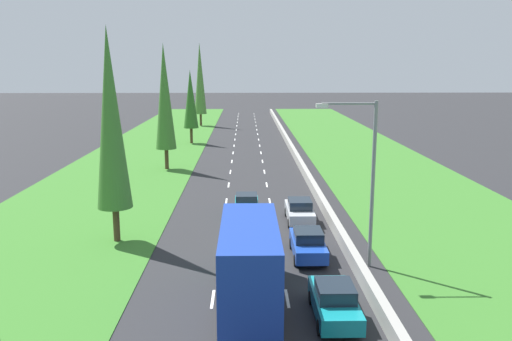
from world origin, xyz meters
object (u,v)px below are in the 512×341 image
object	(u,v)px
blue_sedan_right_lane	(308,243)
silver_sedan_right_lane	(300,211)
white_sedan_centre_lane	(250,232)
street_light_mast	(367,172)
teal_hatchback_centre_lane	(247,205)
poplar_tree_second	(111,119)
poplar_tree_fifth	(200,79)
blue_box_truck_centre_lane	(249,262)
poplar_tree_third	(165,97)
teal_sedan_right_lane	(334,301)
poplar_tree_fourth	(191,99)

from	to	relation	value
blue_sedan_right_lane	silver_sedan_right_lane	world-z (taller)	same
white_sedan_centre_lane	street_light_mast	distance (m)	8.34
teal_hatchback_centre_lane	poplar_tree_second	world-z (taller)	poplar_tree_second
poplar_tree_fifth	blue_box_truck_centre_lane	bearing A→B (deg)	-83.58
blue_sedan_right_lane	poplar_tree_second	distance (m)	13.75
blue_box_truck_centre_lane	poplar_tree_fifth	world-z (taller)	poplar_tree_fifth
silver_sedan_right_lane	poplar_tree_third	bearing A→B (deg)	122.00
teal_hatchback_centre_lane	poplar_tree_third	distance (m)	20.84
white_sedan_centre_lane	silver_sedan_right_lane	xyz separation A→B (m)	(3.50, 4.82, 0.00)
poplar_tree_third	street_light_mast	world-z (taller)	poplar_tree_third
teal_sedan_right_lane	poplar_tree_fifth	world-z (taller)	poplar_tree_fifth
blue_box_truck_centre_lane	poplar_tree_fifth	xyz separation A→B (m)	(-8.24, 73.17, 6.24)
silver_sedan_right_lane	blue_sedan_right_lane	bearing A→B (deg)	-91.87
blue_box_truck_centre_lane	silver_sedan_right_lane	xyz separation A→B (m)	(3.61, 13.28, -1.37)
blue_sedan_right_lane	street_light_mast	bearing A→B (deg)	-27.52
blue_box_truck_centre_lane	street_light_mast	size ratio (longest dim) A/B	1.04
blue_sedan_right_lane	blue_box_truck_centre_lane	bearing A→B (deg)	-117.88
teal_sedan_right_lane	poplar_tree_third	world-z (taller)	poplar_tree_third
silver_sedan_right_lane	street_light_mast	world-z (taller)	street_light_mast
poplar_tree_third	white_sedan_centre_lane	bearing A→B (deg)	-70.44
teal_sedan_right_lane	poplar_tree_fourth	bearing A→B (deg)	102.27
teal_sedan_right_lane	silver_sedan_right_lane	bearing A→B (deg)	90.16
poplar_tree_fifth	street_light_mast	world-z (taller)	poplar_tree_fifth
teal_hatchback_centre_lane	poplar_tree_fourth	size ratio (longest dim) A/B	0.38
blue_sedan_right_lane	poplar_tree_third	distance (m)	29.55
poplar_tree_third	poplar_tree_fifth	world-z (taller)	poplar_tree_fifth
poplar_tree_second	teal_sedan_right_lane	bearing A→B (deg)	-41.55
poplar_tree_fourth	street_light_mast	world-z (taller)	poplar_tree_fourth
white_sedan_centre_lane	poplar_tree_fourth	world-z (taller)	poplar_tree_fourth
teal_sedan_right_lane	silver_sedan_right_lane	xyz separation A→B (m)	(-0.04, 14.38, 0.00)
poplar_tree_fourth	street_light_mast	size ratio (longest dim) A/B	1.14
teal_hatchback_centre_lane	blue_sedan_right_lane	bearing A→B (deg)	-67.39
poplar_tree_second	poplar_tree_fourth	xyz separation A→B (m)	(0.44, 41.87, -1.45)
blue_box_truck_centre_lane	poplar_tree_fifth	distance (m)	73.90
teal_sedan_right_lane	poplar_tree_fourth	world-z (taller)	poplar_tree_fourth
white_sedan_centre_lane	street_light_mast	size ratio (longest dim) A/B	0.50
silver_sedan_right_lane	poplar_tree_third	world-z (taller)	poplar_tree_third
street_light_mast	poplar_tree_second	bearing A→B (deg)	162.76
white_sedan_centre_lane	poplar_tree_second	distance (m)	10.77
blue_sedan_right_lane	poplar_tree_second	size ratio (longest dim) A/B	0.34
blue_box_truck_centre_lane	teal_hatchback_centre_lane	size ratio (longest dim) A/B	2.41
white_sedan_centre_lane	poplar_tree_second	bearing A→B (deg)	173.67
poplar_tree_second	poplar_tree_third	size ratio (longest dim) A/B	1.00
blue_sedan_right_lane	poplar_tree_second	xyz separation A→B (m)	(-11.57, 2.99, 6.80)
poplar_tree_second	poplar_tree_fifth	bearing A→B (deg)	90.05
teal_sedan_right_lane	poplar_tree_second	world-z (taller)	poplar_tree_second
blue_sedan_right_lane	silver_sedan_right_lane	bearing A→B (deg)	88.13
blue_box_truck_centre_lane	blue_sedan_right_lane	size ratio (longest dim) A/B	2.09
blue_box_truck_centre_lane	poplar_tree_third	distance (m)	34.11
poplar_tree_third	poplar_tree_second	bearing A→B (deg)	-89.30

